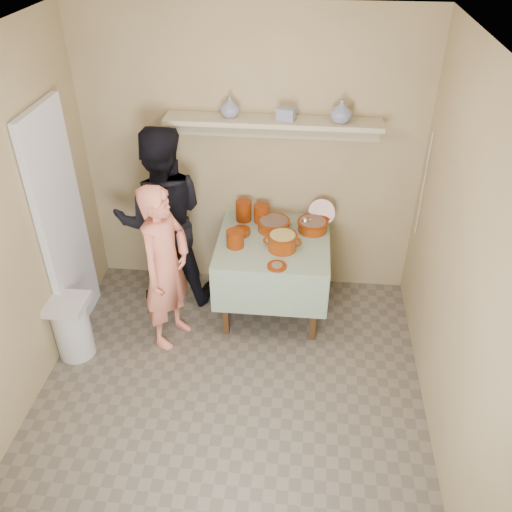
# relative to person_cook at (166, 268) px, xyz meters

# --- Properties ---
(ground) EXTENTS (3.50, 3.50, 0.00)m
(ground) POSITION_rel_person_cook_xyz_m (0.59, -0.81, -0.74)
(ground) COLOR #685F52
(ground) RESTS_ON ground
(tile_panel) EXTENTS (0.06, 0.70, 2.00)m
(tile_panel) POSITION_rel_person_cook_xyz_m (-0.87, 0.14, 0.26)
(tile_panel) COLOR silver
(tile_panel) RESTS_ON ground
(plate_stack_a) EXTENTS (0.14, 0.14, 0.19)m
(plate_stack_a) POSITION_rel_person_cook_xyz_m (0.54, 0.79, 0.12)
(plate_stack_a) COLOR #6A2307
(plate_stack_a) RESTS_ON serving_table
(plate_stack_b) EXTENTS (0.14, 0.14, 0.17)m
(plate_stack_b) POSITION_rel_person_cook_xyz_m (0.71, 0.77, 0.11)
(plate_stack_b) COLOR #6A2307
(plate_stack_b) RESTS_ON serving_table
(bowl_stack) EXTENTS (0.15, 0.15, 0.15)m
(bowl_stack) POSITION_rel_person_cook_xyz_m (0.52, 0.34, 0.10)
(bowl_stack) COLOR #6A2307
(bowl_stack) RESTS_ON serving_table
(empty_bowl) EXTENTS (0.16, 0.16, 0.05)m
(empty_bowl) POSITION_rel_person_cook_xyz_m (0.55, 0.54, 0.05)
(empty_bowl) COLOR #6A2307
(empty_bowl) RESTS_ON serving_table
(propped_lid) EXTENTS (0.25, 0.12, 0.23)m
(propped_lid) POSITION_rel_person_cook_xyz_m (1.25, 0.79, 0.14)
(propped_lid) COLOR #6A2307
(propped_lid) RESTS_ON serving_table
(vase_right) EXTENTS (0.22, 0.22, 0.19)m
(vase_right) POSITION_rel_person_cook_xyz_m (1.34, 0.79, 1.07)
(vase_right) COLOR navy
(vase_right) RESTS_ON wall_shelf
(vase_left) EXTENTS (0.22, 0.22, 0.17)m
(vase_left) POSITION_rel_person_cook_xyz_m (0.44, 0.83, 1.07)
(vase_left) COLOR navy
(vase_left) RESTS_ON wall_shelf
(ceramic_box) EXTENTS (0.17, 0.14, 0.10)m
(ceramic_box) POSITION_rel_person_cook_xyz_m (0.90, 0.79, 1.03)
(ceramic_box) COLOR navy
(ceramic_box) RESTS_ON wall_shelf
(person_cook) EXTENTS (0.52, 0.63, 1.48)m
(person_cook) POSITION_rel_person_cook_xyz_m (0.00, 0.00, 0.00)
(person_cook) COLOR #EE8066
(person_cook) RESTS_ON ground
(person_helper) EXTENTS (0.97, 0.83, 1.73)m
(person_helper) POSITION_rel_person_cook_xyz_m (-0.15, 0.55, 0.12)
(person_helper) COLOR black
(person_helper) RESTS_ON ground
(room_shell) EXTENTS (3.04, 3.54, 2.62)m
(room_shell) POSITION_rel_person_cook_xyz_m (0.59, -0.81, 0.87)
(room_shell) COLOR tan
(room_shell) RESTS_ON ground
(serving_table) EXTENTS (0.97, 0.97, 0.76)m
(serving_table) POSITION_rel_person_cook_xyz_m (0.84, 0.47, -0.10)
(serving_table) COLOR #4C2D16
(serving_table) RESTS_ON ground
(cazuela_meat_a) EXTENTS (0.30, 0.30, 0.10)m
(cazuela_meat_a) POSITION_rel_person_cook_xyz_m (0.83, 0.64, 0.08)
(cazuela_meat_a) COLOR maroon
(cazuela_meat_a) RESTS_ON serving_table
(cazuela_meat_b) EXTENTS (0.28, 0.28, 0.10)m
(cazuela_meat_b) POSITION_rel_person_cook_xyz_m (1.17, 0.66, 0.08)
(cazuela_meat_b) COLOR maroon
(cazuela_meat_b) RESTS_ON serving_table
(ladle) EXTENTS (0.08, 0.26, 0.19)m
(ladle) POSITION_rel_person_cook_xyz_m (1.11, 0.64, 0.13)
(ladle) COLOR silver
(ladle) RESTS_ON cazuela_meat_b
(cazuela_rice) EXTENTS (0.33, 0.25, 0.14)m
(cazuela_rice) POSITION_rel_person_cook_xyz_m (0.93, 0.34, 0.11)
(cazuela_rice) COLOR maroon
(cazuela_rice) RESTS_ON serving_table
(front_plate) EXTENTS (0.16, 0.16, 0.03)m
(front_plate) POSITION_rel_person_cook_xyz_m (0.90, 0.07, 0.03)
(front_plate) COLOR #6A2307
(front_plate) RESTS_ON serving_table
(wall_shelf) EXTENTS (1.80, 0.25, 0.21)m
(wall_shelf) POSITION_rel_person_cook_xyz_m (0.79, 0.84, 0.94)
(wall_shelf) COLOR #BBB38B
(wall_shelf) RESTS_ON room_shell
(trash_bin) EXTENTS (0.32, 0.32, 0.56)m
(trash_bin) POSITION_rel_person_cook_xyz_m (-0.77, -0.29, -0.45)
(trash_bin) COLOR silver
(trash_bin) RESTS_ON ground
(electrical_cord) EXTENTS (0.01, 0.05, 0.90)m
(electrical_cord) POSITION_rel_person_cook_xyz_m (2.06, 0.67, 0.51)
(electrical_cord) COLOR silver
(electrical_cord) RESTS_ON wall_shelf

